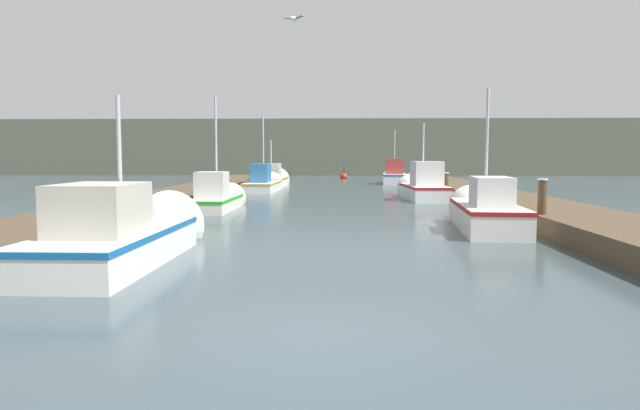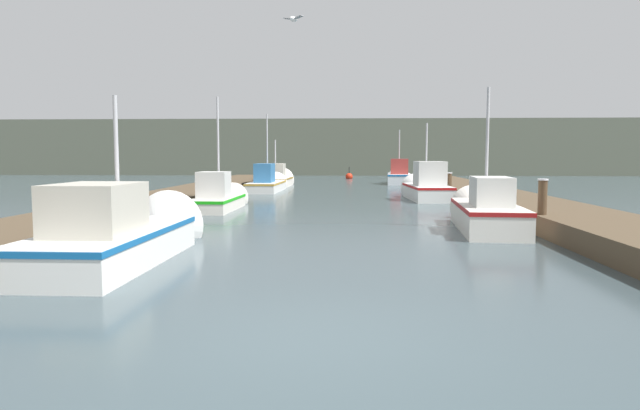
# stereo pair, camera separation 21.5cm
# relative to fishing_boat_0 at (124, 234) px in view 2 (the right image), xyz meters

# --- Properties ---
(ground_plane) EXTENTS (200.00, 200.00, 0.00)m
(ground_plane) POSITION_rel_fishing_boat_0_xyz_m (3.86, -4.68, -0.47)
(ground_plane) COLOR #38474C
(dock_left) EXTENTS (2.66, 40.00, 0.50)m
(dock_left) POSITION_rel_fishing_boat_0_xyz_m (-2.56, 11.32, -0.22)
(dock_left) COLOR #4C3D2B
(dock_left) RESTS_ON ground_plane
(dock_right) EXTENTS (2.66, 40.00, 0.50)m
(dock_right) POSITION_rel_fishing_boat_0_xyz_m (10.27, 11.32, -0.22)
(dock_right) COLOR #4C3D2B
(dock_right) RESTS_ON ground_plane
(distant_shore_ridge) EXTENTS (120.00, 16.00, 5.36)m
(distant_shore_ridge) POSITION_rel_fishing_boat_0_xyz_m (3.86, 51.13, 2.21)
(distant_shore_ridge) COLOR #565B4C
(distant_shore_ridge) RESTS_ON ground_plane
(fishing_boat_0) EXTENTS (1.82, 5.66, 3.59)m
(fishing_boat_0) POSITION_rel_fishing_boat_0_xyz_m (0.00, 0.00, 0.00)
(fishing_boat_0) COLOR silver
(fishing_boat_0) RESTS_ON ground_plane
(fishing_boat_1) EXTENTS (1.86, 5.36, 4.10)m
(fishing_boat_1) POSITION_rel_fishing_boat_0_xyz_m (8.01, 4.92, -0.00)
(fishing_boat_1) COLOR silver
(fishing_boat_1) RESTS_ON ground_plane
(fishing_boat_2) EXTENTS (1.39, 4.62, 4.44)m
(fishing_boat_2) POSITION_rel_fishing_boat_0_xyz_m (-0.39, 10.00, -0.07)
(fishing_boat_2) COLOR silver
(fishing_boat_2) RESTS_ON ground_plane
(fishing_boat_3) EXTENTS (1.79, 5.31, 3.79)m
(fishing_boat_3) POSITION_rel_fishing_boat_0_xyz_m (7.77, 15.17, 0.05)
(fishing_boat_3) COLOR silver
(fishing_boat_3) RESTS_ON ground_plane
(fishing_boat_4) EXTENTS (1.66, 5.52, 4.62)m
(fishing_boat_4) POSITION_rel_fishing_boat_0_xyz_m (-0.08, 20.41, -0.05)
(fishing_boat_4) COLOR silver
(fishing_boat_4) RESTS_ON ground_plane
(fishing_boat_5) EXTENTS (1.91, 5.19, 3.46)m
(fishing_boat_5) POSITION_rel_fishing_boat_0_xyz_m (-0.21, 25.05, -0.05)
(fishing_boat_5) COLOR silver
(fishing_boat_5) RESTS_ON ground_plane
(fishing_boat_6) EXTENTS (1.84, 5.30, 4.05)m
(fishing_boat_6) POSITION_rel_fishing_boat_0_xyz_m (7.80, 28.78, 0.05)
(fishing_boat_6) COLOR silver
(fishing_boat_6) RESTS_ON ground_plane
(mooring_piling_0) EXTENTS (0.31, 0.31, 1.19)m
(mooring_piling_0) POSITION_rel_fishing_boat_0_xyz_m (8.80, 15.05, 0.13)
(mooring_piling_0) COLOR #473523
(mooring_piling_0) RESTS_ON ground_plane
(mooring_piling_1) EXTENTS (0.28, 0.28, 1.29)m
(mooring_piling_1) POSITION_rel_fishing_boat_0_xyz_m (-1.12, 27.99, 0.18)
(mooring_piling_1) COLOR #473523
(mooring_piling_1) RESTS_ON ground_plane
(mooring_piling_2) EXTENTS (0.36, 0.36, 1.15)m
(mooring_piling_2) POSITION_rel_fishing_boat_0_xyz_m (8.90, 18.90, 0.11)
(mooring_piling_2) COLOR #473523
(mooring_piling_2) RESTS_ON ground_plane
(mooring_piling_3) EXTENTS (0.25, 0.25, 1.40)m
(mooring_piling_3) POSITION_rel_fishing_boat_0_xyz_m (9.14, 3.71, 0.23)
(mooring_piling_3) COLOR #473523
(mooring_piling_3) RESTS_ON ground_plane
(channel_buoy) EXTENTS (0.60, 0.60, 1.10)m
(channel_buoy) POSITION_rel_fishing_boat_0_xyz_m (4.40, 36.52, -0.30)
(channel_buoy) COLOR red
(channel_buoy) RESTS_ON ground_plane
(seagull_lead) EXTENTS (0.53, 0.38, 0.12)m
(seagull_lead) POSITION_rel_fishing_boat_0_xyz_m (2.91, 3.91, 4.91)
(seagull_lead) COLOR white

